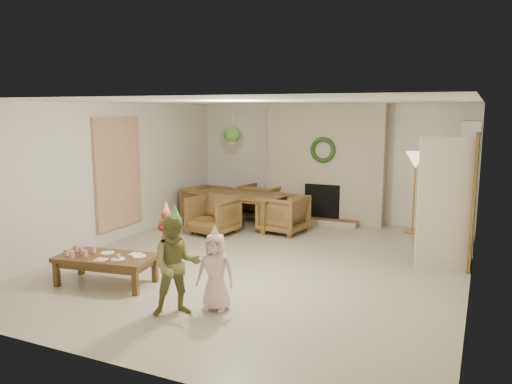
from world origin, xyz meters
The scene contains 56 objects.
floor centered at (0.00, 0.00, 0.00)m, with size 7.00×7.00×0.00m, color #B7B29E.
ceiling centered at (0.00, 0.00, 2.50)m, with size 7.00×7.00×0.00m, color white.
wall_back centered at (0.00, 3.50, 1.25)m, with size 7.00×7.00×0.00m, color silver.
wall_front centered at (0.00, -3.50, 1.25)m, with size 7.00×7.00×0.00m, color silver.
wall_left centered at (-3.00, 0.00, 1.25)m, with size 7.00×7.00×0.00m, color silver.
wall_right centered at (3.00, 0.00, 1.25)m, with size 7.00×7.00×0.00m, color silver.
fireplace_mass centered at (0.00, 3.30, 1.25)m, with size 2.50×0.40×2.50m, color #5A3017.
fireplace_hearth centered at (0.00, 2.95, 0.06)m, with size 1.60×0.30×0.12m, color #5E2D1A.
fireplace_firebox centered at (0.00, 3.12, 0.45)m, with size 0.75×0.12×0.75m, color black.
fireplace_wreath centered at (0.00, 3.07, 1.55)m, with size 0.54×0.54×0.10m, color #1C4118.
floor_lamp_base centered at (1.87, 3.00, 0.02)m, with size 0.30×0.30×0.03m, color gold.
floor_lamp_post centered at (1.87, 3.00, 0.74)m, with size 0.03×0.03×1.43m, color gold.
floor_lamp_shade centered at (1.87, 3.00, 1.43)m, with size 0.38×0.38×0.32m, color beige.
bookshelf_carcass centered at (2.84, 2.30, 1.10)m, with size 0.30×1.00×2.20m, color white.
bookshelf_shelf_a centered at (2.82, 2.30, 0.45)m, with size 0.30×0.92×0.03m, color white.
bookshelf_shelf_b centered at (2.82, 2.30, 0.85)m, with size 0.30×0.92×0.03m, color white.
bookshelf_shelf_c centered at (2.82, 2.30, 1.25)m, with size 0.30×0.92×0.03m, color white.
bookshelf_shelf_d centered at (2.82, 2.30, 1.65)m, with size 0.30×0.92×0.03m, color white.
books_row_lower centered at (2.80, 2.15, 0.59)m, with size 0.20×0.40×0.24m, color #A72F1E.
books_row_mid centered at (2.80, 2.35, 0.99)m, with size 0.20×0.44×0.24m, color #284E95.
books_row_upper centered at (2.80, 2.20, 1.38)m, with size 0.20×0.36×0.22m, color #B29226.
door_frame centered at (2.96, 1.20, 1.02)m, with size 0.05×0.86×2.04m, color brown.
door_leaf centered at (2.58, 0.82, 1.00)m, with size 0.05×0.80×2.00m, color beige.
curtain_panel centered at (-2.96, 0.20, 1.25)m, with size 0.06×1.20×2.00m, color beige.
dining_table centered at (-1.48, 2.11, 0.34)m, with size 1.93×1.08×0.68m, color brown.
dining_chair_near centered at (-1.61, 1.28, 0.38)m, with size 0.80×0.82×0.75m, color brown.
dining_chair_far centered at (-1.36, 2.95, 0.38)m, with size 0.80×0.82×0.75m, color brown.
dining_chair_left centered at (-2.32, 2.24, 0.38)m, with size 0.80×0.82×0.75m, color brown.
dining_chair_right centered at (-0.43, 1.96, 0.38)m, with size 0.80×0.82×0.75m, color brown.
hanging_plant_cord centered at (-1.30, 1.50, 2.15)m, with size 0.01×0.01×0.70m, color tan.
hanging_plant_pot centered at (-1.30, 1.50, 1.80)m, with size 0.16×0.16×0.12m, color brown.
hanging_plant_foliage centered at (-1.30, 1.50, 1.92)m, with size 0.32×0.32×0.32m, color #274A18.
coffee_table_top centered at (-1.57, -1.79, 0.38)m, with size 1.32×0.66×0.06m, color #543C1C.
coffee_table_apron centered at (-1.57, -1.79, 0.31)m, with size 1.22×0.56×0.08m, color #543C1C.
coffee_leg_fl centered at (-2.12, -2.14, 0.17)m, with size 0.07×0.07×0.35m, color #543C1C.
coffee_leg_fr centered at (-0.93, -1.97, 0.17)m, with size 0.07×0.07×0.35m, color #543C1C.
coffee_leg_bl centered at (-2.20, -1.61, 0.17)m, with size 0.07×0.07×0.35m, color #543C1C.
coffee_leg_br centered at (-1.01, -1.43, 0.17)m, with size 0.07×0.07×0.35m, color #543C1C.
cup_a centered at (-2.05, -2.01, 0.45)m, with size 0.07×0.07×0.09m, color silver.
cup_b centered at (-2.08, -1.81, 0.45)m, with size 0.07×0.07×0.09m, color silver.
cup_c centered at (-1.92, -2.04, 0.45)m, with size 0.07×0.07×0.09m, color silver.
cup_d centered at (-1.95, -1.84, 0.45)m, with size 0.07×0.07×0.09m, color silver.
cup_e centered at (-1.79, -1.94, 0.45)m, with size 0.07×0.07×0.09m, color silver.
cup_f centered at (-1.82, -1.74, 0.45)m, with size 0.07×0.07×0.09m, color silver.
plate_a centered at (-1.64, -1.67, 0.41)m, with size 0.18×0.18×0.01m, color white.
plate_b centered at (-1.30, -1.85, 0.41)m, with size 0.18×0.18×0.01m, color white.
plate_c centered at (-1.13, -1.62, 0.41)m, with size 0.18×0.18×0.01m, color white.
food_scoop centered at (-1.30, -1.85, 0.45)m, with size 0.07×0.07×0.07m, color tan.
napkin_left centered at (-1.49, -1.96, 0.41)m, with size 0.15×0.15×0.01m, color #F2B2BC.
napkin_right centered at (-1.24, -1.55, 0.41)m, with size 0.15×0.15×0.01m, color #F2B2BC.
child_red centered at (-1.28, -0.74, 0.45)m, with size 0.33×0.21×0.89m, color #AE3E25.
party_hat_red centered at (-1.28, -0.74, 0.93)m, with size 0.12×0.12×0.17m, color #EFEC4F.
child_plaid centered at (-0.11, -2.24, 0.59)m, with size 0.58×0.45×1.19m, color olive.
party_hat_plaid centered at (-0.11, -2.24, 1.23)m, with size 0.14×0.14×0.19m, color #54B94F.
child_pink centered at (0.24, -1.93, 0.47)m, with size 0.46×0.30×0.94m, color #F4C3CF.
party_hat_pink centered at (0.24, -1.93, 0.98)m, with size 0.12×0.12×0.17m, color silver.
Camera 1 is at (3.08, -6.95, 2.39)m, focal length 35.20 mm.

